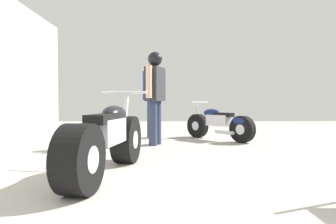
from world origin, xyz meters
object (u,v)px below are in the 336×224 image
at_px(motorcycle_black_naked, 220,124).
at_px(mechanic_in_blue, 154,93).
at_px(mechanic_with_helmet, 155,89).
at_px(motorcycle_maroon_cruiser, 106,141).

bearing_deg(motorcycle_black_naked, mechanic_in_blue, 163.74).
distance_m(motorcycle_black_naked, mechanic_with_helmet, 1.67).
relative_size(motorcycle_maroon_cruiser, mechanic_in_blue, 1.15).
distance_m(motorcycle_maroon_cruiser, motorcycle_black_naked, 3.59).
xyz_separation_m(motorcycle_black_naked, mechanic_in_blue, (-1.42, 0.41, 0.65)).
bearing_deg(motorcycle_maroon_cruiser, mechanic_in_blue, 84.16).
bearing_deg(mechanic_in_blue, motorcycle_black_naked, -16.26).
xyz_separation_m(mechanic_in_blue, mechanic_with_helmet, (0.07, -1.12, 0.04)).
relative_size(mechanic_in_blue, mechanic_with_helmet, 1.02).
distance_m(motorcycle_maroon_cruiser, mechanic_in_blue, 3.60).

